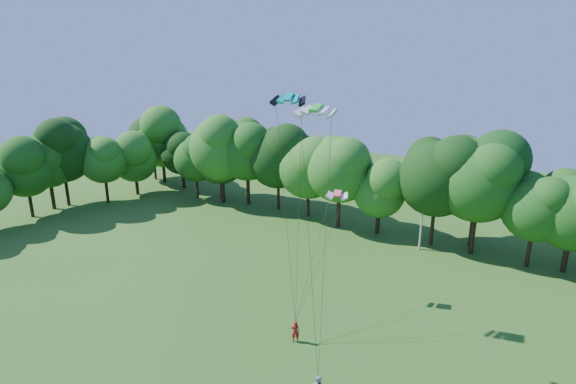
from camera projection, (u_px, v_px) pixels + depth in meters
The scene contains 8 objects.
utility_pole at pixel (422, 211), 47.82m from camera, with size 1.72×0.21×8.59m.
kite_flyer_left at pixel (295, 331), 32.80m from camera, with size 0.62×0.40×1.69m, color maroon.
kite_teal at pixel (289, 97), 32.96m from camera, with size 2.73×1.70×0.65m.
kite_green at pixel (316, 108), 27.27m from camera, with size 2.70×1.47×0.45m.
kite_pink at pixel (337, 193), 37.39m from camera, with size 2.03×1.44×0.40m.
tree_back_west at pixel (220, 146), 64.83m from camera, with size 8.77×8.77×12.76m.
tree_back_center at pixel (479, 168), 47.48m from camera, with size 9.76×9.76×14.20m.
tree_flank_west at pixel (47, 159), 60.51m from camera, with size 7.72×7.72×11.23m.
Camera 1 is at (15.76, -12.88, 19.90)m, focal length 28.00 mm.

